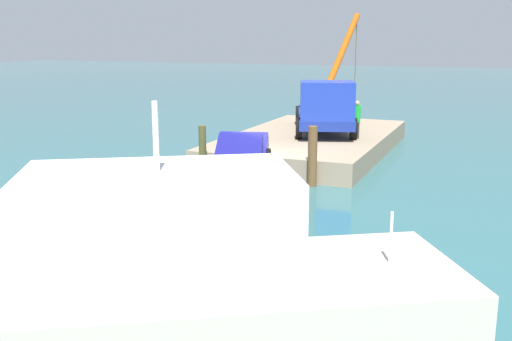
% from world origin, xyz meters
% --- Properties ---
extents(ground, '(200.00, 200.00, 0.00)m').
position_xyz_m(ground, '(0.00, 0.00, 0.00)').
color(ground, '#2D6066').
extents(dock, '(12.76, 7.08, 0.93)m').
position_xyz_m(dock, '(-6.26, 0.00, 0.47)').
color(dock, gray).
rests_on(dock, ground).
extents(crane_truck, '(12.09, 4.61, 6.09)m').
position_xyz_m(crane_truck, '(-6.53, 0.59, 2.29)').
color(crane_truck, navy).
rests_on(crane_truck, dock).
extents(dock_worker, '(0.34, 0.34, 1.77)m').
position_xyz_m(dock_worker, '(-5.59, 2.34, 1.84)').
color(dock_worker, '#313131').
rests_on(dock_worker, dock).
extents(salvaged_car, '(4.38, 2.97, 2.99)m').
position_xyz_m(salvaged_car, '(2.16, -0.24, 0.73)').
color(salvaged_car, navy).
rests_on(salvaged_car, ground).
extents(moored_yacht, '(10.24, 13.88, 5.80)m').
position_xyz_m(moored_yacht, '(14.35, 1.12, 0.71)').
color(moored_yacht, beige).
rests_on(moored_yacht, ground).
extents(piling_near, '(0.30, 0.30, 2.10)m').
position_xyz_m(piling_near, '(0.53, -2.54, 1.05)').
color(piling_near, brown).
rests_on(piling_near, ground).
extents(piling_mid, '(0.31, 0.31, 1.79)m').
position_xyz_m(piling_mid, '(0.52, -0.01, 0.89)').
color(piling_mid, brown).
rests_on(piling_mid, ground).
extents(piling_far, '(0.35, 0.35, 2.31)m').
position_xyz_m(piling_far, '(0.35, 2.04, 1.15)').
color(piling_far, brown).
rests_on(piling_far, ground).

